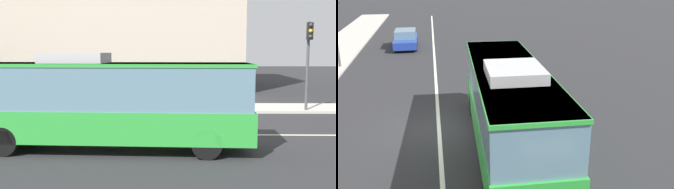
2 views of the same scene
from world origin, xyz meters
TOP-DOWN VIEW (x-y plane):
  - ground_plane at (0.00, 0.00)m, footprint 160.00×160.00m
  - lane_centre_line at (0.00, 0.00)m, footprint 76.00×0.16m
  - transit_bus at (-2.26, -2.55)m, footprint 10.10×2.95m
  - sedan_blue at (17.19, 2.24)m, footprint 4.52×1.86m

SIDE VIEW (x-z plane):
  - ground_plane at x=0.00m, z-range 0.00..0.00m
  - lane_centre_line at x=0.00m, z-range 0.00..0.01m
  - sedan_blue at x=17.19m, z-range -0.01..1.46m
  - transit_bus at x=-2.26m, z-range 0.08..3.54m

